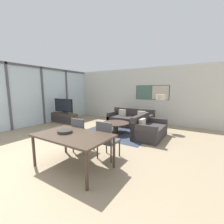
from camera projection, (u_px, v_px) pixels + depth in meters
name	position (u px, v px, depth m)	size (l,w,h in m)	color
ground_plane	(18.00, 170.00, 3.20)	(24.00, 24.00, 0.00)	#9E896B
wall_back	(135.00, 95.00, 8.08)	(8.18, 0.09, 2.80)	silver
window_wall_left	(42.00, 93.00, 7.39)	(0.07, 6.08, 2.80)	silver
area_rug	(116.00, 133.00, 5.93)	(2.68, 1.97, 0.01)	#333D4C
tv_console	(64.00, 118.00, 7.73)	(1.53, 0.48, 0.50)	#423326
television	(63.00, 106.00, 7.64)	(1.28, 0.20, 0.73)	#2D2D33
sofa_main	(131.00, 120.00, 7.08)	(2.08, 0.88, 0.80)	#383333
sofa_side	(148.00, 130.00, 5.34)	(0.88, 1.47, 0.80)	#383333
coffee_table	(116.00, 125.00, 5.89)	(1.06, 1.06, 0.42)	#423326
dining_table	(73.00, 138.00, 3.24)	(1.66, 1.00, 0.74)	#423326
dining_chair_left	(81.00, 134.00, 4.03)	(0.46, 0.46, 0.95)	#4C4C51
dining_chair_centre	(107.00, 138.00, 3.64)	(0.46, 0.46, 0.95)	#4C4C51
fruit_bowl	(65.00, 131.00, 3.34)	(0.33, 0.33, 0.06)	#332D28
floor_lamp	(161.00, 100.00, 6.11)	(0.36, 0.36, 1.50)	#2D2D33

